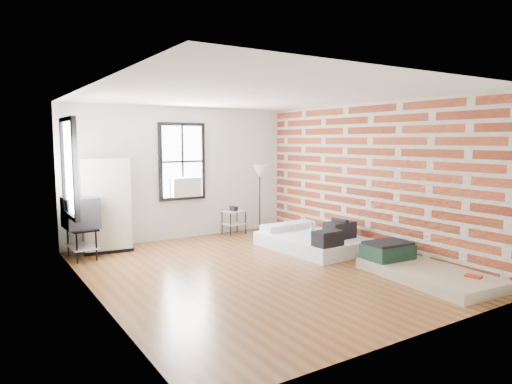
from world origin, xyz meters
TOP-DOWN VIEW (x-y plane):
  - ground at (0.00, 0.00)m, footprint 6.00×6.00m
  - room_shell at (0.23, 0.36)m, footprint 5.02×6.02m
  - mattress_main at (1.75, 0.66)m, footprint 1.59×2.08m
  - mattress_bare at (1.94, -1.60)m, footprint 1.23×2.13m
  - wardrobe at (-1.70, 2.65)m, footprint 0.94×0.60m
  - side_table at (1.12, 2.72)m, footprint 0.52×0.44m
  - floor_lamp at (1.76, 2.65)m, footprint 0.33×0.33m
  - tv_stand at (-2.21, 2.34)m, footprint 0.58×0.80m

SIDE VIEW (x-z plane):
  - ground at x=0.00m, z-range 0.00..0.00m
  - mattress_bare at x=1.94m, z-range -0.09..0.36m
  - mattress_main at x=1.75m, z-range -0.14..0.49m
  - side_table at x=1.12m, z-range 0.11..0.74m
  - tv_stand at x=-2.21m, z-range 0.24..1.34m
  - wardrobe at x=-1.70m, z-range 0.00..1.76m
  - floor_lamp at x=1.76m, z-range 0.54..2.09m
  - room_shell at x=0.23m, z-range 0.33..3.14m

